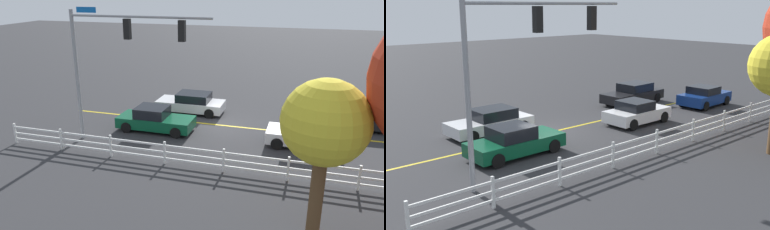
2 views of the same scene
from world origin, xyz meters
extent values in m
plane|color=#2D2D30|center=(0.00, 0.00, 0.00)|extent=(120.00, 120.00, 0.00)
cube|color=gold|center=(-4.00, 0.00, 0.00)|extent=(28.00, 0.16, 0.01)
cylinder|color=gray|center=(6.93, 4.31, 3.53)|extent=(0.20, 0.20, 7.05)
cylinder|color=gray|center=(3.21, 4.31, 6.75)|extent=(7.44, 0.12, 0.12)
cube|color=#0C59B2|center=(6.03, 4.33, 7.03)|extent=(1.10, 0.03, 0.28)
cube|color=black|center=(3.82, 4.31, 6.15)|extent=(0.32, 0.28, 1.00)
sphere|color=red|center=(3.82, 4.16, 6.47)|extent=(0.17, 0.17, 0.17)
sphere|color=orange|center=(3.82, 4.16, 6.15)|extent=(0.17, 0.17, 0.17)
sphere|color=#148C19|center=(3.82, 4.16, 5.83)|extent=(0.17, 0.17, 0.17)
cube|color=black|center=(0.99, 4.31, 6.15)|extent=(0.32, 0.28, 1.00)
sphere|color=red|center=(0.99, 4.16, 6.47)|extent=(0.17, 0.17, 0.17)
sphere|color=orange|center=(0.99, 4.16, 6.15)|extent=(0.17, 0.17, 0.17)
sphere|color=#148C19|center=(0.99, 4.16, 5.83)|extent=(0.17, 0.17, 0.17)
cube|color=silver|center=(2.50, -1.94, 0.51)|extent=(4.50, 1.92, 0.59)
cube|color=black|center=(2.28, -1.94, 1.08)|extent=(2.16, 1.72, 0.55)
cylinder|color=black|center=(4.02, -1.04, 0.32)|extent=(0.64, 0.22, 0.64)
cylinder|color=black|center=(4.03, -2.82, 0.32)|extent=(0.64, 0.22, 0.64)
cylinder|color=black|center=(0.97, -1.05, 0.32)|extent=(0.64, 0.22, 0.64)
cylinder|color=black|center=(0.98, -2.83, 0.32)|extent=(0.64, 0.22, 0.64)
cube|color=silver|center=(-5.02, 1.83, 0.53)|extent=(3.96, 1.90, 0.63)
cube|color=black|center=(-4.83, 1.83, 1.11)|extent=(1.68, 1.70, 0.52)
cylinder|color=black|center=(-6.37, 0.96, 0.32)|extent=(0.64, 0.22, 0.64)
cylinder|color=black|center=(-6.36, 2.72, 0.32)|extent=(0.64, 0.22, 0.64)
cylinder|color=black|center=(-3.69, 0.94, 0.32)|extent=(0.64, 0.22, 0.64)
cylinder|color=black|center=(-3.68, 2.70, 0.32)|extent=(0.64, 0.22, 0.64)
cube|color=#0C4C2D|center=(3.45, 1.94, 0.53)|extent=(4.48, 1.87, 0.62)
cube|color=black|center=(3.67, 1.94, 1.13)|extent=(1.82, 1.67, 0.59)
cylinder|color=black|center=(1.94, 1.07, 0.32)|extent=(0.64, 0.23, 0.64)
cylinder|color=black|center=(1.92, 2.79, 0.32)|extent=(0.64, 0.23, 0.64)
cylinder|color=black|center=(4.97, 1.10, 0.32)|extent=(0.64, 0.23, 0.64)
cylinder|color=black|center=(4.96, 2.81, 0.32)|extent=(0.64, 0.23, 0.64)
cube|color=black|center=(-8.91, -1.96, 0.53)|extent=(4.83, 2.01, 0.63)
cube|color=black|center=(-9.15, -1.97, 1.13)|extent=(2.18, 1.74, 0.58)
cylinder|color=black|center=(-7.31, -1.04, 0.32)|extent=(0.65, 0.24, 0.64)
cylinder|color=black|center=(-7.26, -2.78, 0.32)|extent=(0.65, 0.24, 0.64)
cube|color=white|center=(-7.33, 6.03, 0.57)|extent=(0.10, 0.10, 1.15)
cube|color=white|center=(-4.44, 6.03, 0.57)|extent=(0.10, 0.10, 1.15)
cube|color=white|center=(-1.56, 6.03, 0.57)|extent=(0.10, 0.10, 1.15)
cube|color=white|center=(1.33, 6.03, 0.57)|extent=(0.10, 0.10, 1.15)
cube|color=white|center=(4.22, 6.03, 0.57)|extent=(0.10, 0.10, 1.15)
cube|color=white|center=(7.11, 6.03, 0.57)|extent=(0.10, 0.10, 1.15)
cube|color=white|center=(10.00, 6.03, 0.57)|extent=(0.10, 0.10, 1.15)
cube|color=white|center=(-3.00, 6.03, 0.95)|extent=(26.00, 0.06, 0.09)
cube|color=white|center=(-3.00, 6.03, 0.60)|extent=(26.00, 0.06, 0.09)
cube|color=white|center=(-3.00, 6.03, 0.28)|extent=(26.00, 0.06, 0.09)
cylinder|color=brown|center=(-5.52, 9.61, 1.52)|extent=(0.47, 0.47, 3.03)
sphere|color=yellow|center=(-5.52, 9.61, 4.09)|extent=(2.82, 2.82, 2.82)
camera|label=1|loc=(-4.81, 21.62, 8.17)|focal=35.65mm
camera|label=2|loc=(14.21, 18.31, 6.68)|focal=41.74mm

